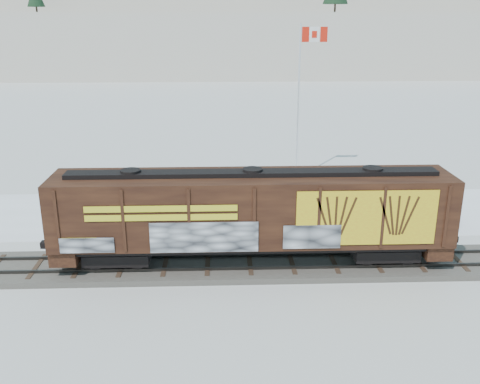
{
  "coord_description": "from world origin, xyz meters",
  "views": [
    {
      "loc": [
        -1.31,
        -23.0,
        11.45
      ],
      "look_at": [
        -0.35,
        3.0,
        2.83
      ],
      "focal_mm": 40.0,
      "sensor_mm": 36.0,
      "label": 1
    }
  ],
  "objects_px": {
    "car_white": "(317,197)",
    "flagpole": "(299,125)",
    "hopper_railcar": "(252,211)",
    "car_silver": "(169,210)",
    "car_dark": "(418,210)"
  },
  "relations": [
    {
      "from": "car_silver",
      "to": "car_dark",
      "type": "xyz_separation_m",
      "value": [
        14.44,
        0.02,
        -0.2
      ]
    },
    {
      "from": "flagpole",
      "to": "car_white",
      "type": "xyz_separation_m",
      "value": [
        0.28,
        -6.66,
        -3.14
      ]
    },
    {
      "from": "car_silver",
      "to": "car_dark",
      "type": "bearing_deg",
      "value": -72.39
    },
    {
      "from": "flagpole",
      "to": "car_white",
      "type": "distance_m",
      "value": 7.37
    },
    {
      "from": "flagpole",
      "to": "car_dark",
      "type": "bearing_deg",
      "value": -56.14
    },
    {
      "from": "hopper_railcar",
      "to": "car_white",
      "type": "xyz_separation_m",
      "value": [
        4.46,
        7.84,
        -2.02
      ]
    },
    {
      "from": "hopper_railcar",
      "to": "car_dark",
      "type": "bearing_deg",
      "value": 29.95
    },
    {
      "from": "hopper_railcar",
      "to": "flagpole",
      "type": "distance_m",
      "value": 15.13
    },
    {
      "from": "hopper_railcar",
      "to": "car_dark",
      "type": "height_order",
      "value": "hopper_railcar"
    },
    {
      "from": "hopper_railcar",
      "to": "car_dark",
      "type": "xyz_separation_m",
      "value": [
        10.03,
        5.78,
        -2.21
      ]
    },
    {
      "from": "car_white",
      "to": "hopper_railcar",
      "type": "bearing_deg",
      "value": 142.29
    },
    {
      "from": "flagpole",
      "to": "car_white",
      "type": "relative_size",
      "value": 2.16
    },
    {
      "from": "hopper_railcar",
      "to": "car_silver",
      "type": "distance_m",
      "value": 7.53
    },
    {
      "from": "car_dark",
      "to": "hopper_railcar",
      "type": "bearing_deg",
      "value": 125.51
    },
    {
      "from": "car_white",
      "to": "flagpole",
      "type": "bearing_deg",
      "value": -5.66
    }
  ]
}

